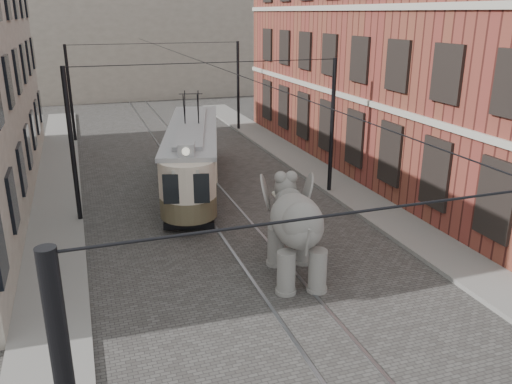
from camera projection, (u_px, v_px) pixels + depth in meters
name	position (u px, v px, depth m)	size (l,w,h in m)	color
ground	(267.00, 267.00, 16.81)	(120.00, 120.00, 0.00)	#464340
tram_rails	(267.00, 267.00, 16.81)	(1.54, 80.00, 0.02)	slate
sidewalk_right	(424.00, 240.00, 18.63)	(2.00, 60.00, 0.15)	slate
sidewalk_left	(52.00, 299.00, 14.80)	(2.00, 60.00, 0.15)	slate
brick_building	(411.00, 50.00, 26.27)	(8.00, 26.00, 12.00)	maroon
distant_block	(126.00, 21.00, 50.30)	(28.00, 10.00, 14.00)	gray
catenary	(219.00, 143.00, 20.24)	(11.00, 30.20, 6.00)	black
tram	(193.00, 141.00, 24.01)	(2.28, 11.05, 4.39)	beige
elephant	(296.00, 234.00, 15.76)	(2.62, 4.75, 2.91)	slate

